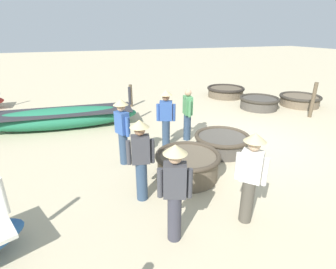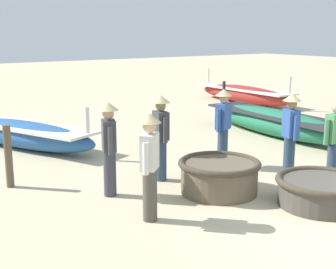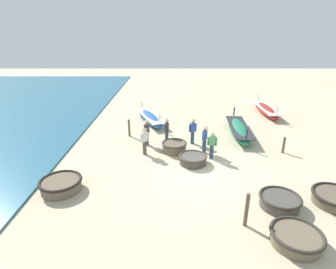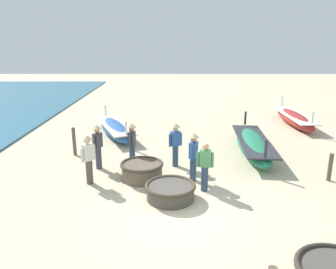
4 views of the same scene
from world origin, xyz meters
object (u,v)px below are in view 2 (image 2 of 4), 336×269
object	(u,v)px
coracle_front_right	(219,175)
fisherman_crouching	(109,143)
long_boat_ochre_hull	(23,134)
long_boat_red_hull	(245,94)
fisherman_standing_right	(161,132)
fisherman_by_coracle	(223,123)
coracle_tilted	(322,190)
fisherman_with_hat	(150,160)
long_boat_green_hull	(275,122)
fisherman_hauling	(334,142)
fisherman_standing_left	(290,130)
mooring_post_inland	(8,156)

from	to	relation	value
coracle_front_right	fisherman_crouching	bearing A→B (deg)	149.58
long_boat_ochre_hull	long_boat_red_hull	bearing A→B (deg)	12.70
fisherman_standing_right	fisherman_by_coracle	distance (m)	1.62
coracle_tilted	fisherman_standing_right	world-z (taller)	fisherman_standing_right
fisherman_with_hat	fisherman_by_coracle	xyz separation A→B (m)	(2.88, 1.58, 0.00)
long_boat_ochre_hull	long_boat_green_hull	world-z (taller)	long_boat_green_hull
long_boat_green_hull	fisherman_crouching	distance (m)	6.41
long_boat_red_hull	fisherman_standing_right	xyz separation A→B (m)	(-8.48, -6.39, 0.60)
coracle_front_right	fisherman_hauling	world-z (taller)	fisherman_hauling
fisherman_standing_right	coracle_tilted	bearing A→B (deg)	-62.06
long_boat_ochre_hull	fisherman_with_hat	world-z (taller)	fisherman_with_hat
long_boat_red_hull	fisherman_standing_left	bearing A→B (deg)	-129.32
fisherman_crouching	coracle_front_right	bearing A→B (deg)	-30.42
coracle_tilted	fisherman_hauling	bearing A→B (deg)	28.09
fisherman_hauling	long_boat_green_hull	bearing A→B (deg)	56.14
fisherman_standing_left	coracle_front_right	bearing A→B (deg)	176.58
fisherman_standing_left	fisherman_by_coracle	world-z (taller)	same
coracle_tilted	fisherman_crouching	distance (m)	3.67
fisherman_hauling	long_boat_red_hull	bearing A→B (deg)	54.76
fisherman_standing_left	fisherman_hauling	bearing A→B (deg)	-69.11
long_boat_ochre_hull	fisherman_standing_right	distance (m)	4.42
fisherman_by_coracle	coracle_front_right	bearing A→B (deg)	-133.68
long_boat_red_hull	fisherman_hauling	bearing A→B (deg)	-125.24
coracle_tilted	fisherman_standing_left	distance (m)	1.72
coracle_tilted	fisherman_standing_left	xyz separation A→B (m)	(0.78, 1.37, 0.69)
fisherman_standing_right	fisherman_by_coracle	size ratio (longest dim) A/B	1.00
long_boat_ochre_hull	fisherman_by_coracle	xyz separation A→B (m)	(2.92, -4.15, 0.61)
long_boat_green_hull	fisherman_by_coracle	world-z (taller)	fisherman_by_coracle
fisherman_standing_right	fisherman_crouching	world-z (taller)	same
fisherman_standing_right	mooring_post_inland	world-z (taller)	fisherman_standing_right
coracle_tilted	fisherman_hauling	distance (m)	1.35
long_boat_green_hull	fisherman_hauling	size ratio (longest dim) A/B	3.33
long_boat_ochre_hull	fisherman_by_coracle	size ratio (longest dim) A/B	2.82
fisherman_crouching	fisherman_standing_right	bearing A→B (deg)	9.49
fisherman_standing_right	fisherman_crouching	xyz separation A→B (m)	(-1.22, -0.20, 0.00)
long_boat_red_hull	fisherman_crouching	size ratio (longest dim) A/B	3.03
fisherman_crouching	mooring_post_inland	distance (m)	2.02
fisherman_hauling	fisherman_by_coracle	distance (m)	2.30
fisherman_crouching	fisherman_by_coracle	distance (m)	2.85
fisherman_hauling	coracle_tilted	bearing A→B (deg)	-151.91
long_boat_ochre_hull	fisherman_crouching	distance (m)	4.43
long_boat_ochre_hull	fisherman_hauling	size ratio (longest dim) A/B	3.00
long_boat_green_hull	fisherman_by_coracle	size ratio (longest dim) A/B	3.13
long_boat_red_hull	fisherman_hauling	world-z (taller)	fisherman_hauling
coracle_front_right	fisherman_standing_left	bearing A→B (deg)	-3.42
coracle_front_right	long_boat_green_hull	xyz separation A→B (m)	(4.46, 2.72, 0.05)
long_boat_green_hull	coracle_front_right	bearing A→B (deg)	-148.68
long_boat_ochre_hull	fisherman_by_coracle	bearing A→B (deg)	-54.87
long_boat_red_hull	fisherman_by_coracle	world-z (taller)	fisherman_by_coracle
fisherman_standing_right	mooring_post_inland	size ratio (longest dim) A/B	1.42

